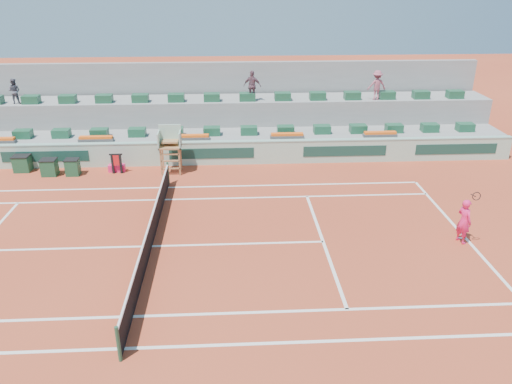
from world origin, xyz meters
TOP-DOWN VIEW (x-y plane):
  - ground at (0.00, 0.00)m, footprint 90.00×90.00m
  - seating_tier_lower at (0.00, 10.70)m, footprint 36.00×4.00m
  - seating_tier_upper at (0.00, 12.30)m, footprint 36.00×2.40m
  - stadium_back_wall at (0.00, 13.90)m, footprint 36.00×0.40m
  - player_bag at (-2.80, 7.71)m, footprint 0.81×0.36m
  - spectator_left at (-8.83, 11.73)m, footprint 0.71×0.57m
  - spectator_mid at (4.28, 11.61)m, footprint 1.07×0.69m
  - spectator_right at (11.32, 11.55)m, footprint 1.12×0.70m
  - court_lines at (0.00, 0.00)m, footprint 23.89×11.09m
  - tennis_net at (0.00, 0.00)m, footprint 0.10×11.97m
  - advertising_hoarding at (0.02, 8.50)m, footprint 36.00×0.34m
  - umpire_chair at (0.00, 7.50)m, footprint 1.10×0.90m
  - seat_row_lower at (0.00, 9.80)m, footprint 32.90×0.60m
  - seat_row_upper at (0.00, 11.70)m, footprint 32.90×0.60m
  - flower_planters at (-1.50, 9.00)m, footprint 26.80×0.36m
  - drink_cooler_a at (-4.87, 7.33)m, footprint 0.67×0.58m
  - drink_cooler_b at (-6.02, 7.37)m, footprint 0.76×0.66m
  - drink_cooler_c at (-7.57, 8.01)m, footprint 0.83×0.71m
  - towel_rack at (-2.73, 7.46)m, footprint 0.64×0.11m
  - tennis_player at (11.56, -0.27)m, footprint 0.60×0.93m

SIDE VIEW (x-z plane):
  - ground at x=0.00m, z-range 0.00..0.00m
  - court_lines at x=0.00m, z-range 0.00..0.01m
  - player_bag at x=-2.80m, z-range 0.00..0.36m
  - drink_cooler_b at x=-6.02m, z-range 0.00..0.84m
  - drink_cooler_c at x=-7.57m, z-range 0.00..0.84m
  - drink_cooler_a at x=-4.87m, z-range 0.00..0.84m
  - tennis_net at x=0.00m, z-range -0.02..1.08m
  - seating_tier_lower at x=0.00m, z-range 0.00..1.20m
  - towel_rack at x=-2.73m, z-range 0.09..1.12m
  - advertising_hoarding at x=0.02m, z-range 0.00..1.26m
  - tennis_player at x=11.56m, z-range -0.26..2.02m
  - seating_tier_upper at x=0.00m, z-range 0.00..2.60m
  - flower_planters at x=-1.50m, z-range 1.19..1.47m
  - seat_row_lower at x=0.00m, z-range 1.20..1.64m
  - umpire_chair at x=0.00m, z-range 0.34..2.74m
  - stadium_back_wall at x=0.00m, z-range 0.00..4.40m
  - seat_row_upper at x=0.00m, z-range 2.60..3.04m
  - spectator_left at x=-8.83m, z-range 2.60..3.98m
  - spectator_right at x=11.32m, z-range 2.60..4.25m
  - spectator_mid at x=4.28m, z-range 2.60..4.30m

